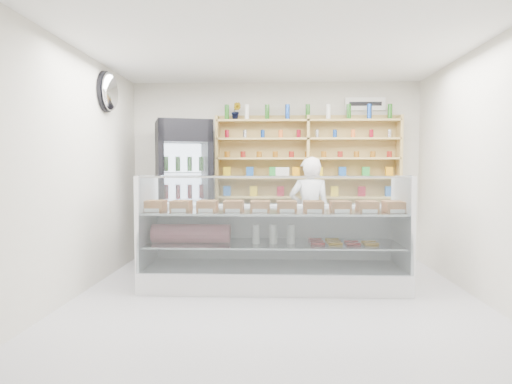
{
  "coord_description": "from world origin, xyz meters",
  "views": [
    {
      "loc": [
        -0.02,
        -4.74,
        1.45
      ],
      "look_at": [
        -0.24,
        0.9,
        1.16
      ],
      "focal_mm": 32.0,
      "sensor_mm": 36.0,
      "label": 1
    }
  ],
  "objects": [
    {
      "name": "room",
      "position": [
        0.0,
        0.0,
        1.4
      ],
      "size": [
        5.0,
        5.0,
        5.0
      ],
      "color": "#9C9CA0",
      "rests_on": "ground"
    },
    {
      "name": "display_counter",
      "position": [
        -0.03,
        0.77,
        0.37
      ],
      "size": [
        3.14,
        0.94,
        1.37
      ],
      "color": "white",
      "rests_on": "floor"
    },
    {
      "name": "shop_worker",
      "position": [
        0.5,
        1.83,
        0.81
      ],
      "size": [
        0.59,
        0.39,
        1.61
      ],
      "primitive_type": "imported",
      "rotation": [
        0.0,
        0.0,
        3.15
      ],
      "color": "silver",
      "rests_on": "floor"
    },
    {
      "name": "drinks_cooler",
      "position": [
        -1.36,
        1.97,
        1.08
      ],
      "size": [
        0.97,
        0.95,
        2.15
      ],
      "rotation": [
        0.0,
        0.0,
        0.31
      ],
      "color": "black",
      "rests_on": "floor"
    },
    {
      "name": "wall_shelving",
      "position": [
        0.5,
        2.34,
        1.59
      ],
      "size": [
        2.84,
        0.28,
        1.33
      ],
      "color": "tan",
      "rests_on": "back_wall"
    },
    {
      "name": "potted_plant",
      "position": [
        -0.61,
        2.34,
        2.33
      ],
      "size": [
        0.16,
        0.13,
        0.27
      ],
      "primitive_type": "imported",
      "rotation": [
        0.0,
        0.0,
        -0.09
      ],
      "color": "#1E6626",
      "rests_on": "wall_shelving"
    },
    {
      "name": "security_mirror",
      "position": [
        -2.17,
        1.2,
        2.45
      ],
      "size": [
        0.15,
        0.5,
        0.5
      ],
      "primitive_type": "ellipsoid",
      "color": "silver",
      "rests_on": "left_wall"
    },
    {
      "name": "wall_sign",
      "position": [
        1.4,
        2.47,
        2.45
      ],
      "size": [
        0.62,
        0.03,
        0.2
      ],
      "primitive_type": "cube",
      "color": "white",
      "rests_on": "back_wall"
    }
  ]
}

